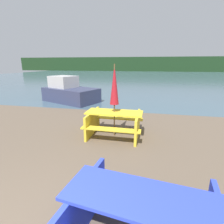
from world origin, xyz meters
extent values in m
cube|color=#425B6B|center=(0.00, 32.27, 0.00)|extent=(60.00, 50.00, 0.00)
cube|color=#193319|center=(0.00, 52.27, 2.00)|extent=(80.00, 1.60, 4.00)
cube|color=blue|center=(1.49, 1.00, 0.74)|extent=(1.98, 0.95, 0.04)
cube|color=blue|center=(1.56, 1.55, 0.42)|extent=(1.92, 0.54, 0.04)
cube|color=blue|center=(0.69, 1.11, 0.36)|extent=(0.26, 1.38, 0.72)
cube|color=yellow|center=(0.46, 4.42, 0.76)|extent=(1.73, 0.71, 0.04)
cube|color=yellow|center=(0.46, 3.87, 0.41)|extent=(1.73, 0.29, 0.04)
cube|color=yellow|center=(0.46, 4.97, 0.41)|extent=(1.73, 0.29, 0.04)
cube|color=yellow|center=(-0.26, 4.43, 0.37)|extent=(0.08, 1.38, 0.74)
cube|color=yellow|center=(1.18, 4.42, 0.37)|extent=(0.08, 1.38, 0.74)
cylinder|color=brown|center=(0.46, 4.42, 1.11)|extent=(0.04, 0.04, 2.21)
cone|color=#A81923|center=(0.46, 4.42, 1.62)|extent=(0.27, 0.27, 1.19)
cube|color=#333856|center=(-3.08, 8.93, 0.41)|extent=(3.69, 2.89, 0.82)
cube|color=#B2B2B2|center=(-3.62, 9.16, 1.16)|extent=(1.80, 1.69, 0.68)
camera|label=1|loc=(1.46, -0.68, 2.23)|focal=28.00mm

